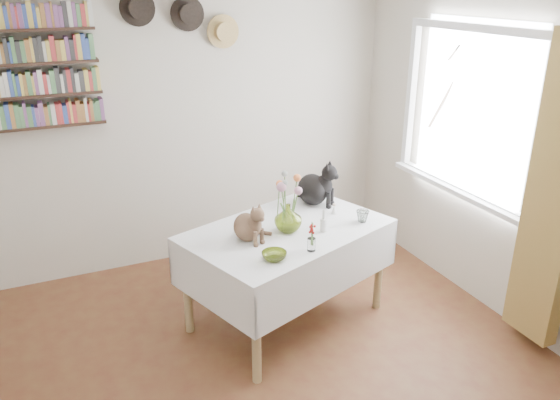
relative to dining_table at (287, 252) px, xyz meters
name	(u,v)px	position (x,y,z in m)	size (l,w,h in m)	color
room	(281,225)	(-0.44, -0.88, 0.67)	(4.08, 4.58, 2.58)	brown
window	(468,126)	(1.53, -0.08, 0.81)	(0.12, 1.52, 1.32)	white
curtain	(555,196)	(1.46, -1.00, 0.57)	(0.12, 0.38, 2.10)	brown
dining_table	(287,252)	(0.00, 0.00, 0.00)	(1.67, 1.35, 0.77)	white
tabby_cat	(247,220)	(-0.33, -0.05, 0.34)	(0.20, 0.25, 0.29)	brown
black_cat	(313,182)	(0.39, 0.36, 0.38)	(0.25, 0.32, 0.38)	black
flower_vase	(288,218)	(-0.01, -0.04, 0.29)	(0.20, 0.20, 0.21)	#A5B846
green_bowl	(274,256)	(-0.27, -0.40, 0.22)	(0.16, 0.16, 0.05)	#A5B846
drinking_glass	(362,216)	(0.57, -0.12, 0.24)	(0.10, 0.10, 0.09)	white
candlestick	(323,224)	(0.22, -0.15, 0.25)	(0.05, 0.05, 0.18)	white
berry_jar	(312,237)	(0.00, -0.38, 0.29)	(0.06, 0.06, 0.23)	white
porcelain_figurine	(334,209)	(0.45, 0.10, 0.23)	(0.05, 0.05, 0.09)	white
flower_bouquet	(287,186)	(-0.01, -0.03, 0.53)	(0.17, 0.12, 0.39)	#4C7233
bookshelf_unit	(29,68)	(-1.54, 1.28, 1.26)	(1.00, 0.16, 0.91)	#311D14
wall_hats	(184,18)	(-0.32, 1.31, 1.58)	(0.98, 0.09, 0.48)	black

